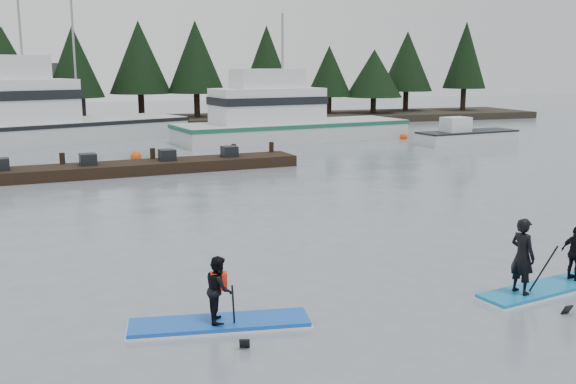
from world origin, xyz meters
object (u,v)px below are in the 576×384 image
object	(u,v)px
fishing_boat_large	(33,131)
paddleboard_solo	(219,305)
paddleboard_duo	(546,266)
floating_dock	(135,168)
fishing_boat_medium	(287,131)

from	to	relation	value
fishing_boat_large	paddleboard_solo	distance (m)	32.49
paddleboard_solo	paddleboard_duo	world-z (taller)	paddleboard_duo
floating_dock	fishing_boat_large	bearing A→B (deg)	104.02
fishing_boat_large	fishing_boat_medium	xyz separation A→B (m)	(15.56, -3.59, -0.13)
fishing_boat_large	fishing_boat_medium	world-z (taller)	fishing_boat_large
paddleboard_solo	fishing_boat_medium	bearing A→B (deg)	77.89
fishing_boat_large	floating_dock	bearing A→B (deg)	-92.19
fishing_boat_medium	paddleboard_duo	xyz separation A→B (m)	(-3.72, -28.88, -0.08)
fishing_boat_medium	paddleboard_duo	bearing A→B (deg)	-106.38
floating_dock	paddleboard_duo	size ratio (longest dim) A/B	4.41
fishing_boat_medium	paddleboard_solo	world-z (taller)	fishing_boat_medium
fishing_boat_medium	floating_dock	distance (m)	14.78
fishing_boat_large	paddleboard_duo	bearing A→B (deg)	-91.80
fishing_boat_large	paddleboard_solo	size ratio (longest dim) A/B	5.53
floating_dock	paddleboard_solo	distance (m)	18.26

